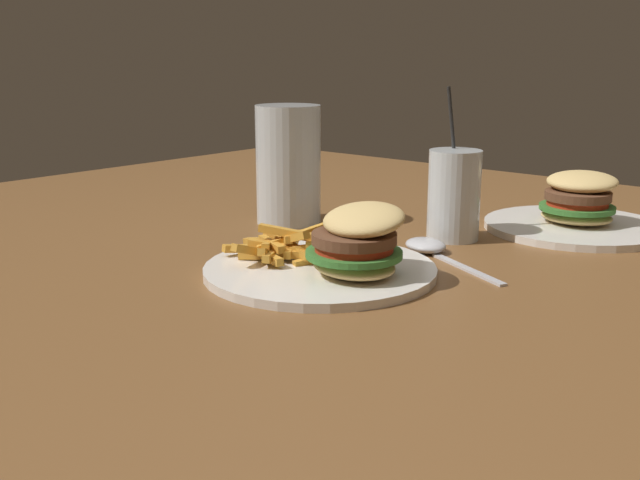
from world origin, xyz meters
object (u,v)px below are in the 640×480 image
at_px(beer_glass, 288,167).
at_px(spoon, 429,247).
at_px(meal_plate_far, 577,213).
at_px(meal_plate_near, 333,256).
at_px(juice_glass, 454,199).

bearing_deg(beer_glass, spoon, -2.74).
bearing_deg(meal_plate_far, beer_glass, -145.90).
height_order(meal_plate_near, meal_plate_far, meal_plate_near).
distance_m(meal_plate_near, beer_glass, 0.29).
xyz_separation_m(meal_plate_near, meal_plate_far, (0.12, 0.40, -0.00)).
distance_m(meal_plate_near, spoon, 0.16).
bearing_deg(meal_plate_near, meal_plate_far, 73.96).
xyz_separation_m(meal_plate_near, spoon, (0.03, 0.16, -0.02)).
height_order(beer_glass, meal_plate_far, beer_glass).
bearing_deg(spoon, juice_glass, -54.02).
bearing_deg(meal_plate_near, beer_glass, 143.04).
xyz_separation_m(spoon, meal_plate_far, (0.09, 0.24, 0.02)).
relative_size(beer_glass, juice_glass, 0.85).
height_order(spoon, meal_plate_far, meal_plate_far).
bearing_deg(meal_plate_near, juice_glass, 87.63).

